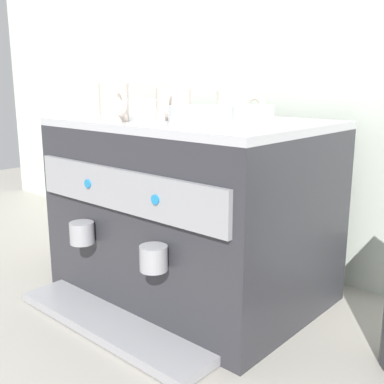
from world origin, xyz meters
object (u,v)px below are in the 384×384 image
at_px(espresso_machine, 191,209).
at_px(ceramic_bowl_1, 253,114).
at_px(ceramic_cup_1, 235,105).
at_px(ceramic_cup_0, 115,102).
at_px(ceramic_bowl_2, 141,107).
at_px(milk_pitcher, 85,224).
at_px(ceramic_cup_2, 173,104).
at_px(ceramic_bowl_0, 199,117).

bearing_deg(espresso_machine, ceramic_bowl_1, 8.92).
bearing_deg(ceramic_cup_1, ceramic_cup_0, -122.26).
relative_size(ceramic_bowl_2, milk_pitcher, 0.71).
bearing_deg(espresso_machine, ceramic_cup_0, -123.79).
xyz_separation_m(espresso_machine, ceramic_cup_2, (-0.04, -0.02, 0.26)).
xyz_separation_m(ceramic_bowl_1, milk_pitcher, (-0.64, -0.00, -0.38)).
height_order(ceramic_cup_0, ceramic_cup_1, ceramic_cup_0).
distance_m(ceramic_cup_0, milk_pitcher, 0.58).
bearing_deg(ceramic_bowl_0, milk_pitcher, 167.13).
xyz_separation_m(espresso_machine, ceramic_cup_0, (-0.10, -0.15, 0.26)).
distance_m(ceramic_cup_0, ceramic_cup_2, 0.14).
xyz_separation_m(ceramic_bowl_1, ceramic_bowl_2, (-0.38, 0.02, 0.00)).
bearing_deg(ceramic_bowl_2, ceramic_bowl_0, -24.76).
bearing_deg(ceramic_cup_1, espresso_machine, -119.87).
bearing_deg(ceramic_bowl_1, ceramic_bowl_0, -102.87).
bearing_deg(ceramic_cup_2, ceramic_bowl_0, -30.13).
relative_size(ceramic_cup_1, ceramic_bowl_2, 0.99).
bearing_deg(ceramic_bowl_1, espresso_machine, -171.08).
relative_size(ceramic_bowl_0, milk_pitcher, 0.79).
relative_size(espresso_machine, milk_pitcher, 4.04).
distance_m(ceramic_cup_2, ceramic_bowl_2, 0.20).
xyz_separation_m(ceramic_bowl_0, milk_pitcher, (-0.61, 0.14, -0.38)).
xyz_separation_m(ceramic_cup_1, milk_pitcher, (-0.54, -0.08, -0.40)).
bearing_deg(ceramic_bowl_2, espresso_machine, -11.09).
distance_m(ceramic_cup_0, ceramic_cup_1, 0.29).
bearing_deg(ceramic_bowl_1, ceramic_cup_0, -146.30).
height_order(ceramic_cup_2, milk_pitcher, ceramic_cup_2).
xyz_separation_m(espresso_machine, ceramic_cup_1, (0.06, 0.10, 0.25)).
bearing_deg(espresso_machine, ceramic_bowl_0, -42.71).
bearing_deg(espresso_machine, ceramic_bowl_2, 168.91).
bearing_deg(milk_pitcher, ceramic_bowl_2, 4.80).
distance_m(ceramic_cup_1, ceramic_bowl_1, 0.13).
xyz_separation_m(ceramic_cup_2, ceramic_bowl_1, (0.20, 0.05, -0.02)).
height_order(espresso_machine, ceramic_cup_1, ceramic_cup_1).
height_order(ceramic_bowl_2, milk_pitcher, ceramic_bowl_2).
bearing_deg(ceramic_cup_2, ceramic_cup_1, 52.41).
bearing_deg(ceramic_cup_2, ceramic_bowl_1, 13.62).
bearing_deg(ceramic_bowl_0, ceramic_cup_0, -172.49).
distance_m(ceramic_bowl_1, ceramic_bowl_2, 0.38).
distance_m(ceramic_cup_0, ceramic_bowl_1, 0.31).
height_order(ceramic_cup_1, ceramic_bowl_2, ceramic_cup_1).
distance_m(ceramic_cup_0, ceramic_bowl_2, 0.23).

